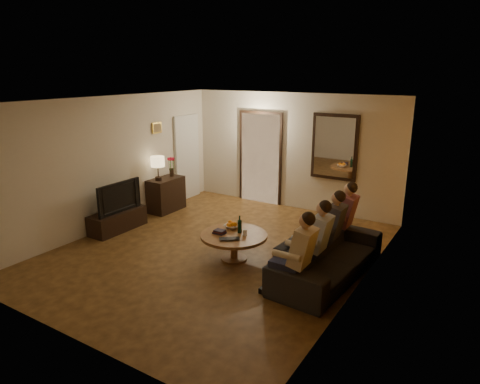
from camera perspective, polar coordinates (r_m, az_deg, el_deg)
The scene contains 33 objects.
floor at distance 7.62m, azimuth -3.14°, elevation -7.81°, with size 5.00×6.00×0.01m, color #442B12.
ceiling at distance 6.99m, azimuth -3.47°, elevation 12.09°, with size 5.00×6.00×0.01m, color white.
back_wall at distance 9.74m, azimuth 6.95°, elevation 5.39°, with size 5.00×0.02×2.60m, color beige.
front_wall at distance 5.16m, azimuth -22.91°, elevation -5.42°, with size 5.00×0.02×2.60m, color beige.
left_wall at distance 8.84m, azimuth -16.70°, elevation 3.75°, with size 0.02×6.00×2.60m, color beige.
right_wall at distance 6.15m, azimuth 16.13°, elevation -1.40°, with size 0.02×6.00×2.60m, color beige.
orange_accent at distance 6.16m, azimuth 16.04°, elevation -1.39°, with size 0.01×6.00×2.60m, color orange.
kitchen_doorway at distance 10.13m, azimuth 2.74°, elevation 4.46°, with size 1.00×0.06×2.10m, color #FFE0A5.
door_trim at distance 10.12m, azimuth 2.71°, elevation 4.45°, with size 1.12×0.04×2.22m, color black.
fridge_glimpse at distance 10.05m, azimuth 3.99°, elevation 3.47°, with size 0.45×0.03×1.70m, color silver.
mirror_frame at distance 9.30m, azimuth 12.49°, elevation 5.88°, with size 1.00×0.05×1.40m, color black.
mirror_glass at distance 9.27m, azimuth 12.43°, elevation 5.85°, with size 0.86×0.02×1.26m, color white.
white_door at distance 10.50m, azimuth -7.06°, elevation 4.59°, with size 0.06×0.85×2.04m, color white.
framed_art at distance 9.62m, azimuth -11.04°, elevation 8.40°, with size 0.03×0.28×0.24m, color #B28C33.
art_canvas at distance 9.61m, azimuth -10.97°, elevation 8.40°, with size 0.01×0.22×0.18m, color brown.
dresser at distance 9.74m, azimuth -9.82°, elevation -0.33°, with size 0.45×0.84×0.75m, color black.
table_lamp at distance 9.43m, azimuth -10.89°, elevation 3.12°, with size 0.30×0.30×0.54m, color beige, non-canonical shape.
flower_vase at distance 9.75m, azimuth -9.13°, elevation 3.34°, with size 0.14×0.14×0.44m, color #B9132F, non-canonical shape.
tv_stand at distance 8.83m, azimuth -16.00°, elevation -3.67°, with size 0.45×1.18×0.39m, color black.
tv at distance 8.68m, azimuth -16.25°, elevation -0.58°, with size 0.14×1.04×0.60m, color black.
sofa at distance 6.74m, azimuth 11.65°, elevation -8.31°, with size 0.90×2.31×0.68m, color black.
person_a at distance 5.90m, azimuth 7.74°, elevation -8.95°, with size 0.60×0.40×1.20m, color tan, non-canonical shape.
person_b at distance 6.41m, azimuth 9.98°, elevation -6.97°, with size 0.60×0.40×1.20m, color tan, non-canonical shape.
person_c at distance 6.93m, azimuth 11.87°, elevation -5.27°, with size 0.60×0.40×1.20m, color tan, non-canonical shape.
person_d at distance 7.46m, azimuth 13.48°, elevation -3.81°, with size 0.60×0.40×1.20m, color tan, non-canonical shape.
dog at distance 6.93m, azimuth 6.56°, elevation -7.89°, with size 0.56×0.24×0.56m, color #A1754A, non-canonical shape.
coffee_table at distance 7.20m, azimuth -0.81°, elevation -7.30°, with size 1.11×1.11×0.45m, color brown.
bowl at distance 7.37m, azimuth -1.07°, elevation -4.60°, with size 0.26×0.26×0.06m, color white.
oranges at distance 7.34m, azimuth -1.07°, elevation -4.10°, with size 0.20×0.20×0.08m, color orange, non-canonical shape.
wine_bottle at distance 7.11m, azimuth -0.04°, elevation -4.30°, with size 0.07×0.07×0.31m, color black, non-canonical shape.
wine_glass at distance 7.05m, azimuth 0.64°, elevation -5.42°, with size 0.06×0.06×0.10m, color silver.
book_stack at distance 7.14m, azimuth -2.74°, elevation -5.27°, with size 0.20×0.15×0.07m, color black, non-canonical shape.
laptop at distance 6.84m, azimuth -1.38°, elevation -6.43°, with size 0.33×0.21×0.03m, color black.
Camera 1 is at (4.03, -5.69, 3.07)m, focal length 32.00 mm.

